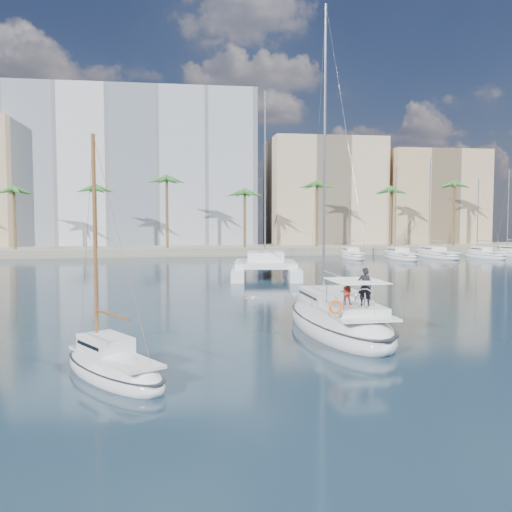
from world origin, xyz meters
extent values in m
plane|color=black|center=(0.00, 0.00, 0.00)|extent=(160.00, 160.00, 0.00)
cube|color=gray|center=(0.00, 61.00, 0.60)|extent=(120.00, 14.00, 1.20)
cube|color=silver|center=(-12.00, 73.00, 14.00)|extent=(42.00, 16.00, 28.00)
cube|color=tan|center=(22.00, 70.00, 10.00)|extent=(20.00, 14.00, 20.00)
cube|color=tan|center=(42.00, 68.00, 9.00)|extent=(18.00, 12.00, 18.00)
cylinder|color=brown|center=(0.00, 57.00, 5.25)|extent=(0.44, 0.44, 10.50)
sphere|color=#2C6726|center=(0.00, 57.00, 10.50)|extent=(3.60, 3.60, 3.60)
cylinder|color=brown|center=(34.00, 57.00, 5.25)|extent=(0.44, 0.44, 10.50)
sphere|color=#2C6726|center=(34.00, 57.00, 10.50)|extent=(3.60, 3.60, 3.60)
ellipsoid|color=silver|center=(2.54, -2.87, 0.39)|extent=(4.27, 12.70, 2.62)
ellipsoid|color=black|center=(2.54, -2.87, 0.76)|extent=(4.31, 12.82, 0.18)
cube|color=silver|center=(2.54, -3.11, 1.38)|extent=(3.05, 9.52, 0.12)
cube|color=silver|center=(2.51, -1.66, 1.74)|extent=(2.78, 4.18, 0.60)
cube|color=black|center=(2.51, -1.66, 1.76)|extent=(2.80, 3.69, 0.14)
cylinder|color=#B7BABF|center=(2.48, -0.20, 9.71)|extent=(0.15, 0.15, 16.55)
cylinder|color=#B7BABF|center=(2.53, -2.75, 2.94)|extent=(0.21, 5.10, 0.11)
cube|color=silver|center=(2.59, -5.54, 1.62)|extent=(2.46, 3.20, 0.36)
cube|color=white|center=(2.59, -5.66, 2.99)|extent=(2.46, 3.20, 0.04)
torus|color=silver|center=(2.61, -6.75, 2.29)|extent=(0.96, 0.08, 0.96)
torus|color=#F3540C|center=(1.08, -7.27, 1.99)|extent=(0.63, 0.21, 0.64)
imported|color=black|center=(2.96, -5.84, 2.72)|extent=(0.75, 0.58, 1.84)
imported|color=maroon|center=(2.17, -5.43, 2.39)|extent=(0.70, 0.62, 1.18)
ellipsoid|color=silver|center=(-8.51, -10.20, 0.23)|extent=(5.30, 6.93, 1.59)
ellipsoid|color=black|center=(-8.51, -10.20, 0.46)|extent=(5.35, 6.99, 0.18)
cube|color=silver|center=(-8.45, -10.31, 0.84)|extent=(3.91, 5.15, 0.12)
cube|color=silver|center=(-8.85, -9.64, 1.20)|extent=(2.37, 2.64, 0.60)
cube|color=black|center=(-8.85, -9.64, 1.22)|extent=(2.25, 2.43, 0.14)
cylinder|color=brown|center=(-9.25, -8.97, 5.10)|extent=(0.15, 0.15, 8.39)
cylinder|color=brown|center=(-8.55, -10.15, 2.40)|extent=(1.49, 2.41, 0.11)
cube|color=silver|center=(0.80, 25.57, 0.55)|extent=(3.14, 13.19, 1.10)
cube|color=silver|center=(6.12, 24.77, 0.55)|extent=(3.14, 13.19, 1.10)
cube|color=silver|center=(3.36, 24.52, 1.30)|extent=(6.99, 8.04, 0.50)
cube|color=silver|center=(3.46, 25.17, 2.00)|extent=(4.16, 4.44, 1.00)
cube|color=black|center=(3.46, 25.17, 2.05)|extent=(4.11, 3.92, 0.18)
cylinder|color=#B7BABF|center=(3.75, 27.12, 10.27)|extent=(0.18, 0.18, 17.55)
ellipsoid|color=silver|center=(-0.53, 7.23, 0.38)|extent=(0.24, 0.45, 0.21)
sphere|color=silver|center=(-0.53, 7.45, 0.40)|extent=(0.12, 0.12, 0.12)
cube|color=gray|center=(-0.85, 7.23, 0.41)|extent=(0.52, 0.19, 0.12)
cube|color=gray|center=(-0.20, 7.23, 0.41)|extent=(0.52, 0.19, 0.12)
camera|label=1|loc=(-6.45, -32.00, 6.11)|focal=40.00mm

